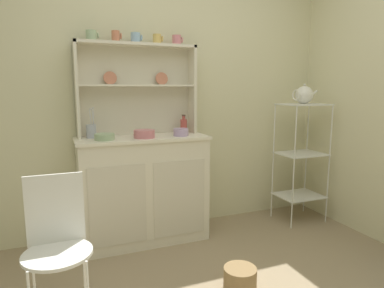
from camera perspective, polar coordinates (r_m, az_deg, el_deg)
wall_back at (r=3.14m, az=-4.56°, el=8.20°), size 3.84×0.05×2.50m
hutch_cabinet at (r=2.94m, az=-8.21°, el=-7.37°), size 1.09×0.45×0.91m
hutch_shelf_unit at (r=2.98m, az=-9.36°, el=10.17°), size 1.02×0.18×0.77m
bakers_rack at (r=3.48m, az=18.00°, el=-1.08°), size 0.44×0.35×1.17m
wire_chair at (r=2.02m, az=-21.93°, el=-14.47°), size 0.36×0.36×0.85m
floor_basket at (r=2.41m, az=8.13°, el=-21.63°), size 0.22×0.22×0.15m
cup_sage_0 at (r=2.91m, az=-16.66°, el=17.18°), size 0.10×0.08×0.08m
cup_terracotta_1 at (r=2.94m, az=-12.76°, el=17.35°), size 0.08×0.07×0.09m
cup_sky_2 at (r=2.97m, az=-9.49°, el=17.30°), size 0.09×0.08×0.08m
cup_gold_3 at (r=3.01m, az=-5.90°, el=17.24°), size 0.09×0.07×0.08m
cup_rose_4 at (r=3.07m, az=-2.59°, el=17.16°), size 0.09×0.08×0.08m
bowl_mixing_large at (r=2.72m, az=-14.59°, el=1.18°), size 0.15×0.15×0.05m
bowl_floral_medium at (r=2.77m, az=-8.08°, el=1.70°), size 0.17×0.17×0.06m
bowl_cream_small at (r=2.86m, az=-1.89°, el=2.02°), size 0.13×0.13×0.06m
jam_bottle at (r=3.04m, az=-1.41°, el=3.14°), size 0.06×0.06×0.17m
utensil_jar at (r=2.85m, az=-16.67°, el=2.18°), size 0.08×0.08×0.25m
porcelain_teapot at (r=3.43m, az=18.44°, el=7.89°), size 0.26×0.17×0.19m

